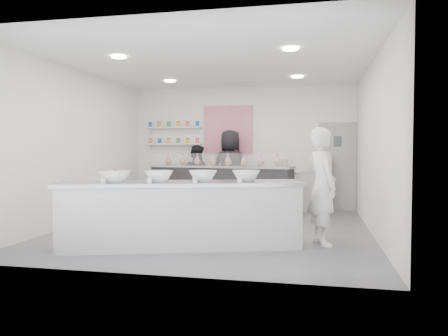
# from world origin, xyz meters

# --- Properties ---
(floor) EXTENTS (6.00, 6.00, 0.00)m
(floor) POSITION_xyz_m (0.00, 0.00, 0.00)
(floor) COLOR #515156
(floor) RESTS_ON ground
(ceiling) EXTENTS (6.00, 6.00, 0.00)m
(ceiling) POSITION_xyz_m (0.00, 0.00, 3.00)
(ceiling) COLOR white
(ceiling) RESTS_ON floor
(back_wall) EXTENTS (5.50, 0.00, 5.50)m
(back_wall) POSITION_xyz_m (0.00, 3.00, 1.50)
(back_wall) COLOR white
(back_wall) RESTS_ON floor
(left_wall) EXTENTS (0.00, 6.00, 6.00)m
(left_wall) POSITION_xyz_m (-2.75, 0.00, 1.50)
(left_wall) COLOR white
(left_wall) RESTS_ON floor
(right_wall) EXTENTS (0.00, 6.00, 6.00)m
(right_wall) POSITION_xyz_m (2.75, 0.00, 1.50)
(right_wall) COLOR white
(right_wall) RESTS_ON floor
(back_door) EXTENTS (0.88, 0.04, 2.10)m
(back_door) POSITION_xyz_m (2.30, 2.97, 1.05)
(back_door) COLOR gray
(back_door) RESTS_ON floor
(pattern_panel) EXTENTS (1.25, 0.03, 1.20)m
(pattern_panel) POSITION_xyz_m (-0.35, 2.98, 1.95)
(pattern_panel) COLOR #B00131
(pattern_panel) RESTS_ON back_wall
(jar_shelf_lower) EXTENTS (1.45, 0.22, 0.04)m
(jar_shelf_lower) POSITION_xyz_m (-1.75, 2.90, 1.60)
(jar_shelf_lower) COLOR silver
(jar_shelf_lower) RESTS_ON back_wall
(jar_shelf_upper) EXTENTS (1.45, 0.22, 0.04)m
(jar_shelf_upper) POSITION_xyz_m (-1.75, 2.90, 2.02)
(jar_shelf_upper) COLOR silver
(jar_shelf_upper) RESTS_ON back_wall
(preserve_jars) EXTENTS (1.45, 0.10, 0.56)m
(preserve_jars) POSITION_xyz_m (-1.75, 2.88, 1.88)
(preserve_jars) COLOR #FB5643
(preserve_jars) RESTS_ON jar_shelf_lower
(downlight_0) EXTENTS (0.24, 0.24, 0.02)m
(downlight_0) POSITION_xyz_m (-1.40, -1.00, 2.98)
(downlight_0) COLOR white
(downlight_0) RESTS_ON ceiling
(downlight_1) EXTENTS (0.24, 0.24, 0.02)m
(downlight_1) POSITION_xyz_m (1.40, -1.00, 2.98)
(downlight_1) COLOR white
(downlight_1) RESTS_ON ceiling
(downlight_2) EXTENTS (0.24, 0.24, 0.02)m
(downlight_2) POSITION_xyz_m (-1.40, 1.60, 2.98)
(downlight_2) COLOR white
(downlight_2) RESTS_ON ceiling
(downlight_3) EXTENTS (0.24, 0.24, 0.02)m
(downlight_3) POSITION_xyz_m (1.40, 1.60, 2.98)
(downlight_3) COLOR white
(downlight_3) RESTS_ON ceiling
(prep_counter) EXTENTS (3.67, 1.84, 0.98)m
(prep_counter) POSITION_xyz_m (-0.16, -1.55, 0.49)
(prep_counter) COLOR beige
(prep_counter) RESTS_ON floor
(back_bar) EXTENTS (3.54, 1.30, 1.08)m
(back_bar) POSITION_xyz_m (-0.41, 2.31, 0.54)
(back_bar) COLOR black
(back_bar) RESTS_ON floor
(sneeze_guard) EXTENTS (3.37, 0.67, 0.29)m
(sneeze_guard) POSITION_xyz_m (-0.47, 2.02, 1.23)
(sneeze_guard) COLOR white
(sneeze_guard) RESTS_ON back_bar
(espresso_ledge) EXTENTS (1.23, 0.39, 0.92)m
(espresso_ledge) POSITION_xyz_m (1.55, 2.78, 0.46)
(espresso_ledge) COLOR beige
(espresso_ledge) RESTS_ON floor
(espresso_machine) EXTENTS (0.50, 0.35, 0.38)m
(espresso_machine) POSITION_xyz_m (1.91, 2.78, 1.11)
(espresso_machine) COLOR #93969E
(espresso_machine) RESTS_ON espresso_ledge
(cup_stacks) EXTENTS (0.24, 0.24, 0.30)m
(cup_stacks) POSITION_xyz_m (1.06, 2.78, 1.07)
(cup_stacks) COLOR tan
(cup_stacks) RESTS_ON espresso_ledge
(prep_bowls) EXTENTS (2.42, 1.20, 0.17)m
(prep_bowls) POSITION_xyz_m (-0.16, -1.55, 1.06)
(prep_bowls) COLOR white
(prep_bowls) RESTS_ON prep_counter
(label_cards) EXTENTS (2.01, 0.04, 0.07)m
(label_cards) POSITION_xyz_m (-0.32, -2.05, 1.01)
(label_cards) COLOR white
(label_cards) RESTS_ON prep_counter
(cookie_bags) EXTENTS (2.94, 0.73, 0.28)m
(cookie_bags) POSITION_xyz_m (-0.41, 2.31, 1.22)
(cookie_bags) COLOR #C1619C
(cookie_bags) RESTS_ON back_bar
(woman_prep) EXTENTS (0.64, 0.77, 1.79)m
(woman_prep) POSITION_xyz_m (1.89, -0.95, 0.90)
(woman_prep) COLOR white
(woman_prep) RESTS_ON floor
(staff_left) EXTENTS (0.89, 0.77, 1.56)m
(staff_left) POSITION_xyz_m (-1.08, 2.60, 0.78)
(staff_left) COLOR black
(staff_left) RESTS_ON floor
(staff_right) EXTENTS (1.00, 0.71, 1.94)m
(staff_right) POSITION_xyz_m (-0.22, 2.60, 0.97)
(staff_right) COLOR black
(staff_right) RESTS_ON floor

